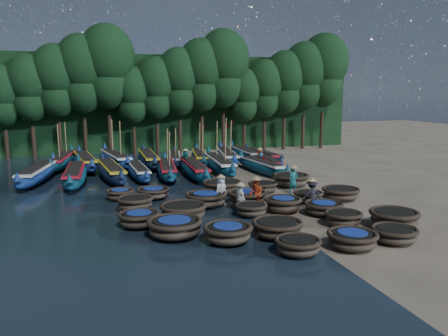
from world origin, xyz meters
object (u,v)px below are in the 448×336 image
object	(u,v)px
coracle_3	(352,239)
fisherman_6	(260,157)
long_boat_2	(111,171)
coracle_20	(120,194)
coracle_18	(308,196)
long_boat_13	(175,159)
long_boat_7	(262,166)
long_boat_0	(38,173)
long_boat_16	(245,154)
long_boat_4	(167,169)
coracle_6	(228,233)
long_boat_14	(200,157)
long_boat_1	(75,175)
long_boat_17	(263,156)
coracle_15	(135,203)
fisherman_2	(256,193)
coracle_16	(206,199)
long_boat_3	(138,171)
long_boat_5	(194,169)
long_boat_10	(85,161)
coracle_22	(222,186)
coracle_8	(343,218)
coracle_9	(394,218)
long_boat_8	(269,163)
coracle_21	(153,193)
coracle_2	(298,245)
coracle_11	(183,211)
coracle_14	(324,208)
coracle_4	(394,234)
coracle_17	(247,197)
fisherman_1	(293,179)
long_boat_9	(63,161)
long_boat_15	(227,156)
coracle_24	(291,179)
fisherman_4	(240,197)
coracle_13	(283,204)
fisherman_5	(186,160)
coracle_7	(277,228)
coracle_19	(341,193)
fisherman_0	(221,189)
coracle_10	(139,218)
coracle_5	(175,227)

from	to	relation	value
coracle_3	fisherman_6	xyz separation A→B (m)	(3.73, 19.61, 0.42)
long_boat_2	coracle_20	bearing A→B (deg)	-94.42
coracle_18	long_boat_13	world-z (taller)	long_boat_13
long_boat_7	long_boat_0	bearing A→B (deg)	169.32
long_boat_16	long_boat_0	bearing A→B (deg)	-162.30
long_boat_4	coracle_6	bearing A→B (deg)	-83.65
long_boat_14	long_boat_1	bearing A→B (deg)	-141.72
long_boat_2	long_boat_16	world-z (taller)	long_boat_2
long_boat_17	coracle_3	bearing A→B (deg)	-104.77
coracle_15	long_boat_14	world-z (taller)	long_boat_14
long_boat_16	fisherman_2	xyz separation A→B (m)	(-5.16, -16.45, 0.31)
coracle_16	long_boat_3	size ratio (longest dim) A/B	0.34
coracle_15	long_boat_3	bearing A→B (deg)	83.21
long_boat_5	long_boat_10	world-z (taller)	long_boat_10
coracle_22	fisherman_6	distance (m)	10.70
long_boat_1	long_boat_4	world-z (taller)	long_boat_4
coracle_8	coracle_9	bearing A→B (deg)	-23.56
coracle_18	long_boat_8	bearing A→B (deg)	78.74
long_boat_2	coracle_21	bearing A→B (deg)	-79.21
coracle_6	fisherman_6	bearing A→B (deg)	64.81
coracle_3	coracle_2	bearing A→B (deg)	179.36
coracle_20	coracle_3	bearing A→B (deg)	-52.40
long_boat_14	coracle_20	bearing A→B (deg)	-114.18
coracle_11	coracle_2	bearing A→B (deg)	-60.27
coracle_9	fisherman_6	world-z (taller)	fisherman_6
coracle_14	coracle_4	bearing A→B (deg)	-81.55
coracle_17	long_boat_17	bearing A→B (deg)	65.16
fisherman_1	long_boat_9	bearing A→B (deg)	125.12
long_boat_15	long_boat_17	distance (m)	3.32
fisherman_1	long_boat_4	bearing A→B (deg)	120.25
long_boat_5	coracle_15	bearing A→B (deg)	-119.28
coracle_4	long_boat_4	bearing A→B (deg)	111.08
coracle_15	long_boat_3	size ratio (longest dim) A/B	0.26
coracle_17	long_boat_7	size ratio (longest dim) A/B	0.30
coracle_24	long_boat_4	world-z (taller)	long_boat_4
coracle_20	fisherman_4	bearing A→B (deg)	-38.06
fisherman_4	long_boat_17	bearing A→B (deg)	-37.47
coracle_3	long_boat_15	size ratio (longest dim) A/B	0.27
coracle_13	long_boat_17	xyz separation A→B (m)	(5.18, 15.90, 0.09)
fisherman_5	coracle_7	bearing A→B (deg)	-0.29
coracle_19	fisherman_6	distance (m)	12.41
long_boat_10	fisherman_1	xyz separation A→B (m)	(12.34, -13.11, 0.34)
long_boat_1	coracle_21	bearing A→B (deg)	-51.09
coracle_16	fisherman_2	size ratio (longest dim) A/B	1.36
long_boat_0	long_boat_8	size ratio (longest dim) A/B	1.16
coracle_11	fisherman_0	size ratio (longest dim) A/B	1.30
coracle_10	long_boat_3	world-z (taller)	long_boat_3
coracle_7	coracle_22	world-z (taller)	coracle_22
long_boat_7	coracle_13	bearing A→B (deg)	-111.63
coracle_2	coracle_5	xyz separation A→B (m)	(-4.13, 3.35, 0.10)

